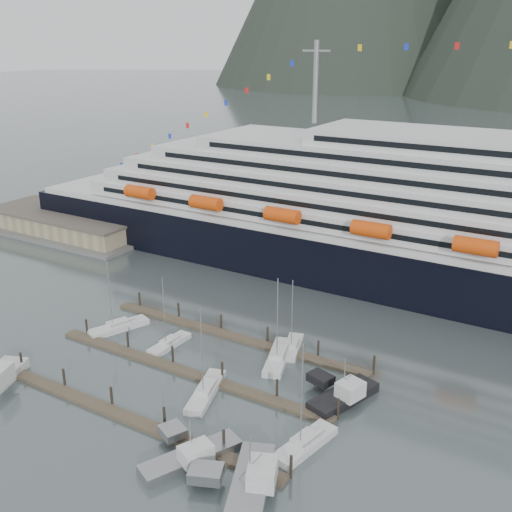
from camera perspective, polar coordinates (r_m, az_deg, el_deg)
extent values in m
plane|color=#4F5C5E|center=(85.94, -5.35, -12.78)|extent=(1600.00, 1600.00, 0.00)
cube|color=black|center=(121.83, 20.14, -1.69)|extent=(210.00, 28.00, 12.00)
cube|color=silver|center=(119.73, 20.50, 1.20)|extent=(205.80, 27.44, 1.50)
cube|color=silver|center=(118.30, 23.01, 1.98)|extent=(185.00, 26.00, 3.20)
cube|color=black|center=(105.89, 21.90, 0.24)|extent=(175.75, 0.20, 1.00)
cube|color=black|center=(105.17, 23.24, 1.77)|extent=(171.00, 0.20, 1.00)
cylinder|color=gray|center=(125.15, 5.69, 16.14)|extent=(1.00, 1.00, 16.00)
cylinder|color=#E6470C|center=(135.79, -11.02, 5.98)|extent=(7.00, 2.80, 2.80)
cylinder|color=#E6470C|center=(124.77, -4.79, 5.06)|extent=(7.00, 2.80, 2.80)
cylinder|color=#E6470C|center=(115.51, 2.52, 3.90)|extent=(7.00, 2.80, 2.80)
cylinder|color=#E6470C|center=(108.47, 10.90, 2.49)|extent=(7.00, 2.80, 2.80)
cylinder|color=#E6470C|center=(104.11, 20.19, 0.86)|extent=(7.00, 2.80, 2.80)
cube|color=#595956|center=(159.56, -17.49, 2.19)|extent=(46.00, 20.00, 1.20)
cube|color=gray|center=(158.94, -17.57, 2.94)|extent=(42.00, 16.00, 5.00)
cube|color=#595147|center=(158.22, -17.67, 3.88)|extent=(43.00, 17.00, 0.60)
cube|color=#4E4332|center=(82.28, -12.51, -14.65)|extent=(48.00, 2.00, 0.50)
cylinder|color=black|center=(96.24, -21.43, -9.41)|extent=(0.36, 0.36, 3.20)
cylinder|color=black|center=(89.93, -17.80, -11.10)|extent=(0.36, 0.36, 3.20)
cylinder|color=black|center=(84.11, -13.59, -12.97)|extent=(0.36, 0.36, 3.20)
cylinder|color=black|center=(78.88, -8.71, -15.03)|extent=(0.36, 0.36, 3.20)
cylinder|color=black|center=(74.39, -3.08, -17.22)|extent=(0.36, 0.36, 3.20)
cylinder|color=black|center=(70.76, 3.35, -19.48)|extent=(0.36, 0.36, 3.20)
cube|color=#4E4332|center=(90.44, -6.83, -10.85)|extent=(48.00, 2.00, 0.50)
cylinder|color=black|center=(103.44, -15.81, -6.63)|extent=(0.36, 0.36, 3.20)
cylinder|color=black|center=(97.60, -12.11, -7.96)|extent=(0.36, 0.36, 3.20)
cylinder|color=black|center=(92.26, -7.93, -9.42)|extent=(0.36, 0.36, 3.20)
cylinder|color=black|center=(87.53, -3.23, -10.98)|extent=(0.36, 0.36, 3.20)
cylinder|color=black|center=(83.50, 2.02, -12.62)|extent=(0.36, 0.36, 3.20)
cylinder|color=black|center=(80.28, 7.82, -14.29)|extent=(0.36, 0.36, 3.20)
cube|color=#4E4332|center=(99.64, -2.24, -7.63)|extent=(48.00, 2.00, 0.50)
cylinder|color=black|center=(111.70, -11.02, -4.19)|extent=(0.36, 0.36, 3.20)
cylinder|color=black|center=(106.31, -7.37, -5.26)|extent=(0.36, 0.36, 3.20)
cylinder|color=black|center=(101.43, -3.34, -6.40)|extent=(0.36, 0.36, 3.20)
cylinder|color=black|center=(97.15, 1.10, -7.62)|extent=(0.36, 0.36, 3.20)
cylinder|color=black|center=(93.54, 5.94, -8.89)|extent=(0.36, 0.36, 3.20)
cylinder|color=black|center=(90.67, 11.16, -10.18)|extent=(0.36, 0.36, 3.20)
cube|color=silver|center=(104.72, -12.95, -6.73)|extent=(6.29, 10.61, 1.45)
cube|color=silver|center=(104.32, -12.99, -6.27)|extent=(3.25, 4.13, 0.83)
cylinder|color=gray|center=(101.68, -13.75, -3.61)|extent=(0.17, 0.17, 11.56)
cube|color=silver|center=(97.91, -8.24, -8.37)|extent=(2.58, 8.45, 1.23)
cube|color=silver|center=(97.55, -8.26, -7.98)|extent=(1.86, 2.99, 0.71)
cylinder|color=gray|center=(94.57, -8.76, -5.23)|extent=(0.14, 0.14, 11.42)
cube|color=silver|center=(85.20, -4.79, -12.87)|extent=(5.60, 11.16, 1.38)
cube|color=silver|center=(84.73, -4.81, -12.37)|extent=(2.99, 4.22, 0.79)
cylinder|color=gray|center=(80.76, -5.18, -9.11)|extent=(0.16, 0.16, 12.66)
cube|color=silver|center=(96.10, 3.47, -8.76)|extent=(4.77, 8.68, 1.30)
cube|color=silver|center=(95.71, 3.48, -8.33)|extent=(2.63, 3.34, 0.74)
cylinder|color=gray|center=(92.51, 3.45, -5.58)|extent=(0.15, 0.15, 11.40)
cube|color=silver|center=(93.14, 2.13, -9.73)|extent=(6.21, 11.62, 1.51)
cube|color=silver|center=(92.65, 2.14, -9.20)|extent=(3.29, 4.44, 0.86)
cylinder|color=gray|center=(88.80, 2.05, -6.04)|extent=(0.17, 0.17, 12.98)
cube|color=silver|center=(75.76, 4.70, -17.58)|extent=(4.67, 10.05, 1.51)
cube|color=silver|center=(75.17, 4.72, -16.98)|extent=(2.78, 3.75, 0.86)
cylinder|color=gray|center=(70.84, 4.38, -13.15)|extent=(0.17, 0.17, 13.45)
cube|color=gray|center=(73.82, -6.19, -18.70)|extent=(8.08, 12.53, 1.76)
cube|color=gray|center=(76.55, -7.94, -16.19)|extent=(3.86, 3.73, 1.06)
cube|color=silver|center=(71.92, -5.75, -18.17)|extent=(3.80, 4.40, 1.94)
cube|color=black|center=(71.49, -5.77, -17.73)|extent=(3.54, 4.10, 0.44)
cylinder|color=gray|center=(71.89, -6.28, -16.71)|extent=(0.14, 0.14, 4.41)
cube|color=gray|center=(69.79, -0.54, -21.23)|extent=(8.49, 13.44, 2.16)
cube|color=gray|center=(69.67, -4.79, -19.91)|extent=(4.47, 4.02, 1.29)
cube|color=silver|center=(68.26, 0.60, -20.00)|extent=(4.26, 4.73, 2.37)
cube|color=black|center=(67.71, 0.60, -19.44)|extent=(3.97, 4.41, 0.54)
cylinder|color=gray|center=(67.25, -0.55, -18.69)|extent=(0.17, 0.17, 5.39)
cube|color=black|center=(84.38, 8.30, -13.31)|extent=(6.77, 11.67, 2.02)
cube|color=black|center=(86.00, 6.17, -11.51)|extent=(4.00, 3.35, 1.21)
cube|color=silver|center=(82.74, 8.97, -12.46)|extent=(3.69, 4.02, 2.22)
cube|color=black|center=(82.32, 9.00, -11.99)|extent=(3.43, 3.74, 0.50)
cylinder|color=gray|center=(82.44, 8.43, -11.16)|extent=(0.16, 0.16, 5.04)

